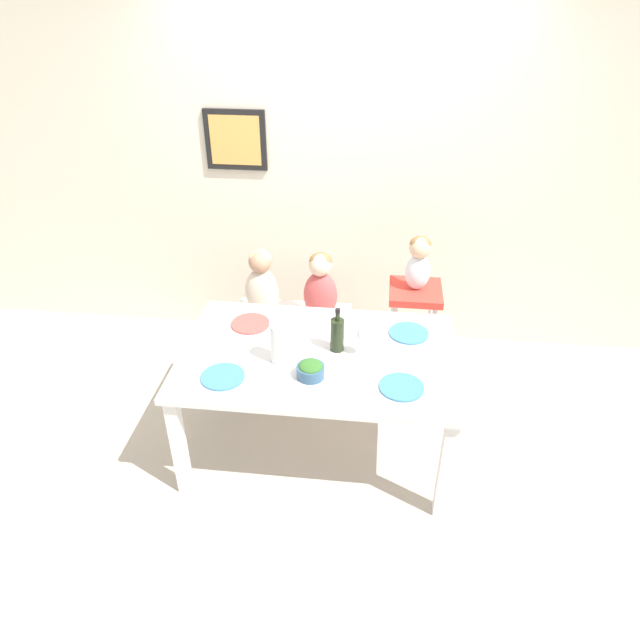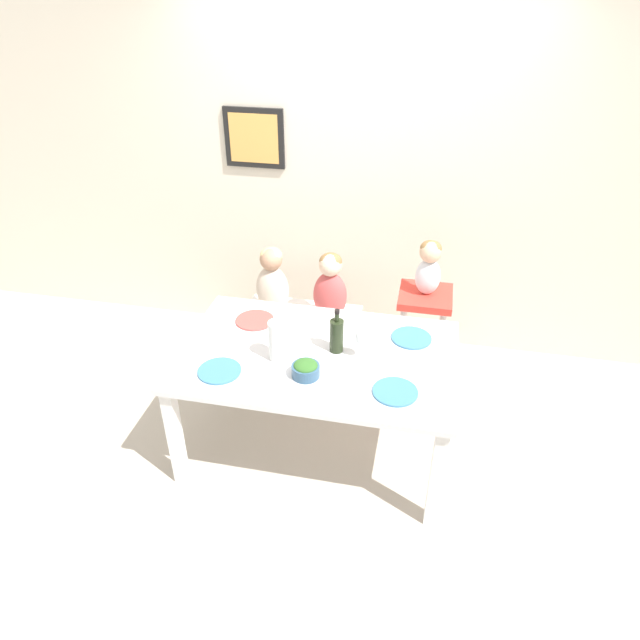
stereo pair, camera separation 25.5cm
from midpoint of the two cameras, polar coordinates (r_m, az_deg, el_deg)
The scene contains 17 objects.
ground_plane at distance 3.74m, azimuth 1.75°, elevation -12.35°, with size 14.00×14.00×0.00m, color #BCB2A3.
wall_back at distance 4.21m, azimuth 5.52°, elevation 14.56°, with size 10.00×0.09×2.70m.
dining_table at distance 3.33m, azimuth 1.93°, elevation -4.62°, with size 1.59×1.01×0.72m.
chair_far_left at distance 4.19m, azimuth -2.88°, elevation 0.02°, with size 0.42×0.43×0.46m.
chair_far_center at distance 4.12m, azimuth 2.75°, elevation -0.62°, with size 0.42×0.43×0.46m.
chair_right_highchair at distance 3.99m, azimuth 12.13°, elevation 0.62°, with size 0.35×0.36×0.74m.
person_child_left at distance 4.02m, azimuth -3.00°, elevation 3.99°, with size 0.24×0.17×0.50m.
person_child_center at distance 3.95m, azimuth 2.88°, elevation 3.39°, with size 0.24×0.17×0.50m.
person_baby_right at distance 3.81m, azimuth 12.78°, elevation 5.45°, with size 0.17×0.15×0.38m.
wine_bottle at distance 3.24m, azimuth 3.93°, elevation -1.55°, with size 0.08×0.08×0.27m.
paper_towel_roll at distance 3.16m, azimuth -1.96°, elevation -2.16°, with size 0.10×0.10×0.24m.
wine_glass_near at distance 3.19m, azimuth 6.50°, elevation -1.87°, with size 0.07×0.07×0.18m.
salad_bowl_large at distance 3.08m, azimuth 0.93°, elevation -4.98°, with size 0.15×0.15×0.09m.
dinner_plate_front_left at distance 3.16m, azimuth -7.76°, elevation -5.13°, with size 0.24×0.24×0.01m.
dinner_plate_back_left at distance 3.57m, azimuth -4.51°, elevation -0.07°, with size 0.24×0.24×0.01m.
dinner_plate_back_right at distance 3.46m, azimuth 11.23°, elevation -1.82°, with size 0.24×0.24×0.01m.
dinner_plate_front_right at distance 3.04m, azimuth 9.94°, elevation -7.15°, with size 0.24×0.24×0.01m.
Camera 2 is at (0.56, -2.59, 2.65)m, focal length 32.00 mm.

